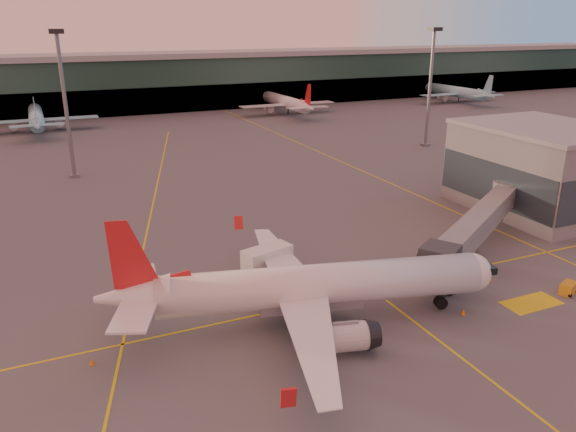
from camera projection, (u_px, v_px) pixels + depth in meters
name	position (u px, v px, depth m)	size (l,w,h in m)	color
ground	(356.00, 322.00, 52.85)	(600.00, 600.00, 0.00)	#4C4F54
taxi_markings	(171.00, 201.00, 88.36)	(100.12, 173.00, 0.01)	yellow
terminal	(120.00, 83.00, 172.17)	(400.00, 20.00, 17.60)	#19382D
gate_building	(542.00, 169.00, 82.44)	(18.40, 22.40, 12.60)	slate
mast_west_near	(64.00, 94.00, 97.12)	(2.40, 2.40, 25.60)	slate
mast_east_near	(431.00, 79.00, 122.66)	(2.40, 2.40, 25.60)	slate
distant_aircraft_row	(55.00, 130.00, 146.43)	(290.00, 34.00, 13.00)	#8AD4E7
main_airplane	(307.00, 288.00, 51.52)	(36.65, 33.38, 11.20)	white
jet_bridge	(483.00, 220.00, 68.22)	(28.54, 19.62, 5.64)	slate
catering_truck	(268.00, 263.00, 59.85)	(5.77, 3.61, 4.16)	red
gpu_cart	(569.00, 288.00, 58.14)	(2.39, 1.93, 1.21)	#C38118
pushback_tug	(433.00, 256.00, 65.75)	(3.62, 2.18, 1.78)	black
cone_nose	(490.00, 278.00, 61.11)	(0.48, 0.48, 0.61)	orange
cone_tail	(92.00, 361.00, 46.20)	(0.45, 0.45, 0.57)	orange
cone_wing_left	(247.00, 259.00, 66.10)	(0.50, 0.50, 0.64)	orange
cone_fwd	(463.00, 312.00, 54.09)	(0.46, 0.46, 0.58)	orange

